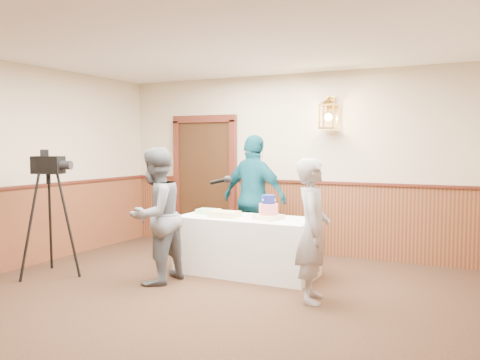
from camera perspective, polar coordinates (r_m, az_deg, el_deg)
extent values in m
plane|color=black|center=(5.18, -8.20, -15.14)|extent=(7.00, 7.00, 0.00)
cube|color=beige|center=(8.03, 6.11, 1.86)|extent=(6.00, 0.02, 2.80)
cube|color=white|center=(5.02, -8.54, 16.65)|extent=(6.00, 7.00, 0.02)
cube|color=#502C17|center=(8.09, 6.01, -4.18)|extent=(5.98, 0.04, 1.10)
cube|color=#4D1E14|center=(8.01, 6.00, -0.15)|extent=(5.98, 0.07, 0.04)
cube|color=black|center=(8.69, -3.96, -0.28)|extent=(1.00, 0.06, 2.10)
cube|color=white|center=(6.70, 0.77, -7.38)|extent=(1.80, 0.80, 0.75)
cube|color=beige|center=(6.46, 3.21, -4.17)|extent=(0.39, 0.39, 0.06)
cylinder|color=red|center=(6.44, 3.22, -3.28)|extent=(0.24, 0.24, 0.14)
cylinder|color=navy|center=(6.43, 3.22, -2.17)|extent=(0.17, 0.17, 0.11)
cube|color=#E0D185|center=(6.66, -1.75, -3.86)|extent=(0.37, 0.28, 0.07)
cube|color=#A3E8A4|center=(6.96, -3.58, -3.54)|extent=(0.30, 0.25, 0.07)
imported|color=slate|center=(6.29, -9.48, -3.96)|extent=(0.68, 0.84, 1.66)
cylinder|color=black|center=(5.56, -2.41, -0.15)|extent=(0.23, 0.10, 0.09)
sphere|color=black|center=(5.47, -1.41, 0.05)|extent=(0.08, 0.08, 0.08)
imported|color=#949398|center=(5.54, 8.16, -5.59)|extent=(0.52, 0.65, 1.56)
imported|color=#0F4D5E|center=(7.37, 1.63, -2.05)|extent=(1.15, 0.67, 1.84)
cube|color=black|center=(6.94, -20.75, 1.59)|extent=(0.42, 0.30, 0.23)
cylinder|color=black|center=(6.81, -18.99, 1.59)|extent=(0.18, 0.15, 0.11)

